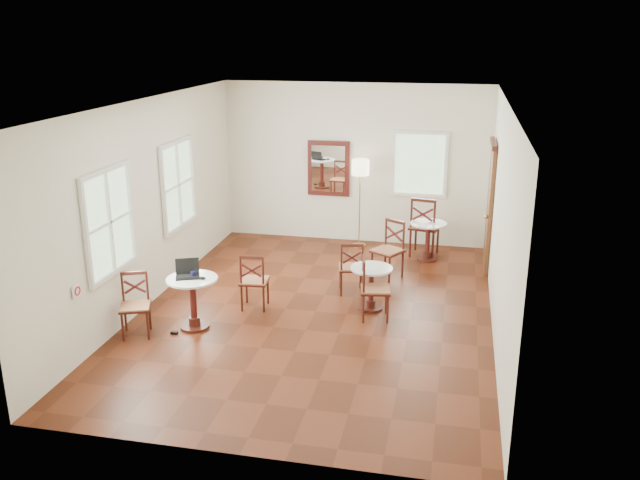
# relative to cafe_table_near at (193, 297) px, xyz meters

# --- Properties ---
(ground) EXTENTS (7.00, 7.00, 0.00)m
(ground) POSITION_rel_cafe_table_near_xyz_m (1.52, 0.88, -0.45)
(ground) COLOR #521F0E
(ground) RESTS_ON ground
(room_shell) EXTENTS (5.02, 7.02, 3.01)m
(room_shell) POSITION_rel_cafe_table_near_xyz_m (1.46, 1.16, 1.44)
(room_shell) COLOR white
(room_shell) RESTS_ON ground
(cafe_table_near) EXTENTS (0.69, 0.69, 0.73)m
(cafe_table_near) POSITION_rel_cafe_table_near_xyz_m (0.00, 0.00, 0.00)
(cafe_table_near) COLOR #401710
(cafe_table_near) RESTS_ON ground
(cafe_table_mid) EXTENTS (0.61, 0.61, 0.65)m
(cafe_table_mid) POSITION_rel_cafe_table_near_xyz_m (2.28, 1.14, -0.05)
(cafe_table_mid) COLOR #401710
(cafe_table_mid) RESTS_ON ground
(cafe_table_back) EXTENTS (0.65, 0.65, 0.68)m
(cafe_table_back) POSITION_rel_cafe_table_near_xyz_m (2.97, 3.51, -0.03)
(cafe_table_back) COLOR #401710
(cafe_table_back) RESTS_ON ground
(chair_near_a) EXTENTS (0.43, 0.43, 0.86)m
(chair_near_a) POSITION_rel_cafe_table_near_xyz_m (0.61, 0.83, -0.03)
(chair_near_a) COLOR #401710
(chair_near_a) RESTS_ON ground
(chair_near_b) EXTENTS (0.51, 0.51, 0.85)m
(chair_near_b) POSITION_rel_cafe_table_near_xyz_m (-0.68, -0.35, -0.03)
(chair_near_b) COLOR #401710
(chair_near_b) RESTS_ON ground
(chair_mid_a) EXTENTS (0.47, 0.47, 0.84)m
(chair_mid_a) POSITION_rel_cafe_table_near_xyz_m (1.90, 1.70, -0.03)
(chair_mid_a) COLOR #401710
(chair_mid_a) RESTS_ON ground
(chair_mid_b) EXTENTS (0.48, 0.48, 0.90)m
(chair_mid_b) POSITION_rel_cafe_table_near_xyz_m (2.36, 0.83, -0.01)
(chair_mid_b) COLOR #401710
(chair_mid_b) RESTS_ON ground
(chair_back_a) EXTENTS (0.58, 0.58, 1.09)m
(chair_back_a) POSITION_rel_cafe_table_near_xyz_m (2.89, 3.76, 0.09)
(chair_back_a) COLOR #401710
(chair_back_a) RESTS_ON ground
(chair_back_b) EXTENTS (0.60, 0.60, 0.95)m
(chair_back_b) POSITION_rel_cafe_table_near_xyz_m (2.39, 2.51, 0.02)
(chair_back_b) COLOR #401710
(chair_back_b) RESTS_ON ground
(floor_lamp) EXTENTS (0.32, 0.32, 1.65)m
(floor_lamp) POSITION_rel_cafe_table_near_xyz_m (1.67, 4.03, 0.95)
(floor_lamp) COLOR #BF8C3F
(floor_lamp) RESTS_ON ground
(laptop) EXTENTS (0.39, 0.36, 0.23)m
(laptop) POSITION_rel_cafe_table_near_xyz_m (-0.08, 0.06, 0.34)
(laptop) COLOR black
(laptop) RESTS_ON cafe_table_near
(mouse) EXTENTS (0.11, 0.09, 0.04)m
(mouse) POSITION_rel_cafe_table_near_xyz_m (0.16, -0.01, 0.30)
(mouse) COLOR black
(mouse) RESTS_ON cafe_table_near
(navy_mug) EXTENTS (0.10, 0.07, 0.08)m
(navy_mug) POSITION_rel_cafe_table_near_xyz_m (0.00, 0.05, 0.32)
(navy_mug) COLOR black
(navy_mug) RESTS_ON cafe_table_near
(water_glass) EXTENTS (0.05, 0.05, 0.09)m
(water_glass) POSITION_rel_cafe_table_near_xyz_m (0.02, 0.13, 0.32)
(water_glass) COLOR white
(water_glass) RESTS_ON cafe_table_near
(power_adapter) EXTENTS (0.09, 0.06, 0.04)m
(power_adapter) POSITION_rel_cafe_table_near_xyz_m (-0.20, -0.24, -0.43)
(power_adapter) COLOR black
(power_adapter) RESTS_ON ground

